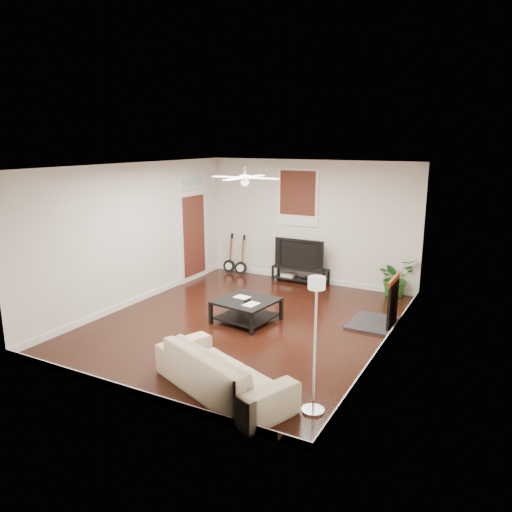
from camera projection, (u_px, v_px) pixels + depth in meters
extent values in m
cube|color=black|center=(246.00, 322.00, 8.89)|extent=(5.00, 6.00, 0.01)
cube|color=white|center=(245.00, 166.00, 8.24)|extent=(5.00, 6.00, 0.01)
cube|color=silver|center=(310.00, 222.00, 11.14)|extent=(5.00, 0.01, 2.80)
cube|color=silver|center=(125.00, 293.00, 6.00)|extent=(5.00, 0.01, 2.80)
cube|color=silver|center=(136.00, 234.00, 9.72)|extent=(0.01, 6.00, 2.80)
cube|color=silver|center=(389.00, 263.00, 7.42)|extent=(0.01, 6.00, 2.80)
cube|color=#A25934|center=(402.00, 250.00, 8.28)|extent=(0.02, 2.20, 2.80)
cube|color=black|center=(382.00, 301.00, 8.63)|extent=(0.80, 1.10, 0.92)
cube|color=#3E1A11|center=(298.00, 197.00, 11.12)|extent=(1.00, 0.06, 1.30)
cube|color=white|center=(193.00, 227.00, 11.36)|extent=(0.08, 1.00, 2.50)
cube|color=black|center=(300.00, 275.00, 11.29)|extent=(1.31, 0.35, 0.37)
imported|color=black|center=(301.00, 253.00, 11.18)|extent=(1.18, 0.15, 0.68)
cube|color=black|center=(246.00, 311.00, 8.88)|extent=(1.09, 1.09, 0.41)
imported|color=tan|center=(222.00, 370.00, 6.37)|extent=(2.25, 1.54, 0.61)
imported|color=#1F5919|center=(396.00, 277.00, 10.28)|extent=(0.95, 0.98, 0.82)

